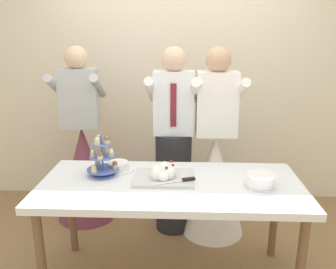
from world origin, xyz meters
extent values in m
cube|color=beige|center=(0.00, 1.47, 1.45)|extent=(5.20, 0.10, 2.90)
cube|color=silver|center=(0.00, 0.00, 0.75)|extent=(1.80, 0.80, 0.05)
cylinder|color=brown|center=(-0.82, -0.32, 0.36)|extent=(0.06, 0.06, 0.72)
cylinder|color=brown|center=(0.82, -0.32, 0.36)|extent=(0.06, 0.06, 0.72)
cylinder|color=brown|center=(-0.82, 0.32, 0.36)|extent=(0.06, 0.06, 0.72)
cylinder|color=brown|center=(0.82, 0.32, 0.36)|extent=(0.06, 0.06, 0.72)
cylinder|color=#4C66B2|center=(-0.49, 0.11, 0.78)|extent=(0.17, 0.17, 0.01)
cylinder|color=#4C66B2|center=(-0.49, 0.11, 0.93)|extent=(0.01, 0.01, 0.31)
cylinder|color=#4C66B2|center=(-0.49, 0.11, 0.82)|extent=(0.23, 0.23, 0.01)
cylinder|color=#D1B784|center=(-0.41, 0.13, 0.84)|extent=(0.04, 0.04, 0.03)
sphere|color=brown|center=(-0.41, 0.13, 0.86)|extent=(0.04, 0.04, 0.04)
cylinder|color=#D1B784|center=(-0.55, 0.18, 0.84)|extent=(0.04, 0.04, 0.03)
sphere|color=beige|center=(-0.55, 0.18, 0.86)|extent=(0.04, 0.04, 0.04)
cylinder|color=#D1B784|center=(-0.54, 0.04, 0.84)|extent=(0.04, 0.04, 0.03)
sphere|color=#D6B27A|center=(-0.54, 0.04, 0.86)|extent=(0.04, 0.04, 0.04)
cylinder|color=#4C66B2|center=(-0.49, 0.11, 0.92)|extent=(0.18, 0.18, 0.01)
cylinder|color=#D1B784|center=(-0.43, 0.12, 0.93)|extent=(0.04, 0.04, 0.03)
sphere|color=white|center=(-0.43, 0.12, 0.96)|extent=(0.04, 0.04, 0.04)
cylinder|color=#D1B784|center=(-0.49, 0.18, 0.93)|extent=(0.04, 0.04, 0.03)
sphere|color=beige|center=(-0.49, 0.18, 0.96)|extent=(0.04, 0.04, 0.04)
cylinder|color=#D1B784|center=(-0.55, 0.11, 0.93)|extent=(0.04, 0.04, 0.03)
sphere|color=beige|center=(-0.55, 0.11, 0.96)|extent=(0.04, 0.04, 0.04)
cylinder|color=#D1B784|center=(-0.49, 0.05, 0.93)|extent=(0.04, 0.04, 0.03)
sphere|color=brown|center=(-0.49, 0.05, 0.96)|extent=(0.04, 0.04, 0.04)
cylinder|color=#4C66B2|center=(-0.49, 0.11, 1.01)|extent=(0.13, 0.13, 0.01)
cylinder|color=#D1B784|center=(-0.46, 0.11, 1.03)|extent=(0.04, 0.04, 0.03)
sphere|color=brown|center=(-0.46, 0.11, 1.05)|extent=(0.04, 0.04, 0.04)
cylinder|color=#D1B784|center=(-0.52, 0.14, 1.03)|extent=(0.04, 0.04, 0.03)
sphere|color=#D6B27A|center=(-0.52, 0.14, 1.05)|extent=(0.04, 0.04, 0.04)
cylinder|color=#D1B784|center=(-0.51, 0.08, 1.03)|extent=(0.04, 0.04, 0.03)
sphere|color=beige|center=(-0.51, 0.08, 1.05)|extent=(0.04, 0.04, 0.04)
cube|color=silver|center=(-0.05, 0.05, 0.79)|extent=(0.42, 0.31, 0.02)
sphere|color=white|center=(-0.01, 0.05, 0.83)|extent=(0.09, 0.09, 0.09)
sphere|color=white|center=(-0.02, 0.08, 0.83)|extent=(0.08, 0.08, 0.08)
sphere|color=white|center=(-0.05, 0.14, 0.83)|extent=(0.09, 0.09, 0.09)
sphere|color=white|center=(-0.10, 0.10, 0.83)|extent=(0.08, 0.08, 0.08)
sphere|color=white|center=(-0.09, 0.05, 0.83)|extent=(0.10, 0.10, 0.10)
sphere|color=white|center=(-0.10, 0.01, 0.83)|extent=(0.09, 0.09, 0.09)
sphere|color=white|center=(-0.05, -0.02, 0.82)|extent=(0.07, 0.07, 0.07)
sphere|color=white|center=(-0.02, 0.02, 0.83)|extent=(0.09, 0.09, 0.09)
sphere|color=white|center=(-0.05, 0.05, 0.84)|extent=(0.11, 0.11, 0.11)
sphere|color=#B21923|center=(-0.05, 0.05, 0.87)|extent=(0.02, 0.02, 0.02)
sphere|color=#B21923|center=(0.00, 0.09, 0.89)|extent=(0.02, 0.02, 0.02)
sphere|color=#2D1938|center=(-0.08, 0.07, 0.88)|extent=(0.02, 0.02, 0.02)
sphere|color=#B21923|center=(0.01, 0.06, 0.88)|extent=(0.02, 0.02, 0.02)
sphere|color=#2D1938|center=(-0.03, 0.01, 0.88)|extent=(0.02, 0.02, 0.02)
sphere|color=#DB474C|center=(-0.05, 0.05, 0.88)|extent=(0.02, 0.02, 0.02)
cube|color=silver|center=(-0.02, -0.06, 0.80)|extent=(0.22, 0.10, 0.00)
cube|color=black|center=(0.12, -0.01, 0.81)|extent=(0.09, 0.05, 0.02)
cylinder|color=white|center=(0.60, -0.04, 0.78)|extent=(0.19, 0.19, 0.01)
cylinder|color=white|center=(0.60, -0.03, 0.79)|extent=(0.19, 0.19, 0.01)
cylinder|color=white|center=(0.60, -0.04, 0.80)|extent=(0.19, 0.19, 0.01)
cylinder|color=white|center=(0.59, -0.04, 0.81)|extent=(0.19, 0.19, 0.01)
cylinder|color=white|center=(0.60, -0.04, 0.82)|extent=(0.19, 0.19, 0.01)
cylinder|color=white|center=(0.60, -0.04, 0.84)|extent=(0.19, 0.19, 0.01)
cylinder|color=white|center=(0.60, -0.03, 0.85)|extent=(0.19, 0.19, 0.01)
cylinder|color=white|center=(0.60, -0.04, 0.86)|extent=(0.19, 0.19, 0.01)
cylinder|color=white|center=(-0.40, 0.22, 0.78)|extent=(0.24, 0.24, 0.01)
cylinder|color=white|center=(-0.40, 0.22, 0.81)|extent=(0.16, 0.16, 0.05)
cylinder|color=#232328|center=(0.00, 0.72, 0.46)|extent=(0.32, 0.32, 0.92)
cube|color=white|center=(0.00, 0.72, 1.19)|extent=(0.34, 0.20, 0.54)
sphere|color=#D8B293|center=(0.00, 0.72, 1.55)|extent=(0.21, 0.21, 0.21)
cylinder|color=white|center=(-0.19, 0.72, 1.30)|extent=(0.08, 0.49, 0.28)
cylinder|color=white|center=(0.19, 0.72, 1.30)|extent=(0.08, 0.49, 0.28)
cube|color=maroon|center=(0.00, 0.61, 1.19)|extent=(0.05, 0.01, 0.36)
cone|color=white|center=(0.36, 0.67, 0.46)|extent=(0.56, 0.56, 0.92)
cube|color=white|center=(0.36, 0.67, 1.19)|extent=(0.34, 0.21, 0.54)
sphere|color=tan|center=(0.36, 0.67, 1.55)|extent=(0.21, 0.21, 0.21)
cylinder|color=white|center=(0.17, 0.67, 1.30)|extent=(0.09, 0.49, 0.28)
cylinder|color=white|center=(0.55, 0.68, 1.30)|extent=(0.09, 0.49, 0.28)
cone|color=brown|center=(-0.87, 0.89, 0.46)|extent=(0.56, 0.56, 0.92)
cube|color=#B2B7BC|center=(-0.87, 0.89, 1.19)|extent=(0.35, 0.23, 0.54)
sphere|color=#D8B293|center=(-0.87, 0.89, 1.55)|extent=(0.21, 0.21, 0.21)
cylinder|color=#B2B7BC|center=(-1.07, 0.88, 1.30)|extent=(0.11, 0.49, 0.28)
cylinder|color=#B2B7BC|center=(-0.69, 0.91, 1.30)|extent=(0.11, 0.49, 0.28)
camera|label=1|loc=(0.07, -2.19, 1.76)|focal=37.09mm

